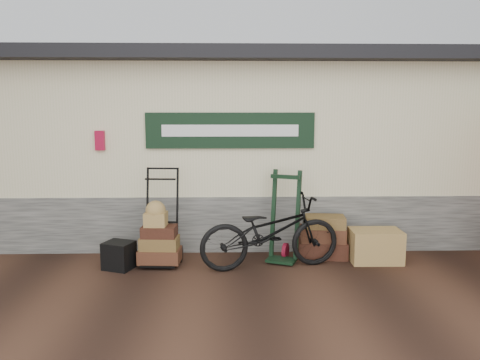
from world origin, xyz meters
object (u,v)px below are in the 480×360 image
Objects in this scene: black_trunk at (119,255)px; bicycle at (270,228)px; porter_trolley at (161,215)px; suitcase_stack at (323,236)px; wicker_hamper at (375,246)px; green_barrow at (285,216)px.

bicycle reaches higher than black_trunk.
porter_trolley is at bearing 69.23° from bicycle.
porter_trolley is 0.71× the size of bicycle.
porter_trolley is 1.62m from bicycle.
bicycle reaches higher than suitcase_stack.
porter_trolley is 1.93× the size of wicker_hamper.
green_barrow is 0.73m from suitcase_stack.
bicycle is at bearing -171.44° from wicker_hamper.
black_trunk is (-3.78, -0.22, -0.05)m from wicker_hamper.
suitcase_stack is at bearing -70.58° from bicycle.
wicker_hamper is at bearing -92.18° from bicycle.
wicker_hamper is (1.36, -0.09, -0.44)m from green_barrow.
suitcase_stack is at bearing 38.27° from green_barrow.
black_trunk is at bearing 78.64° from bicycle.
green_barrow reaches higher than wicker_hamper.
green_barrow is 2.49m from black_trunk.
green_barrow is 0.67× the size of bicycle.
suitcase_stack is at bearing 8.98° from black_trunk.
wicker_hamper is (3.20, -0.04, -0.48)m from porter_trolley.
wicker_hamper is at bearing 3.28° from porter_trolley.
porter_trolley is 1.94× the size of suitcase_stack.
wicker_hamper is 1.90× the size of black_trunk.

